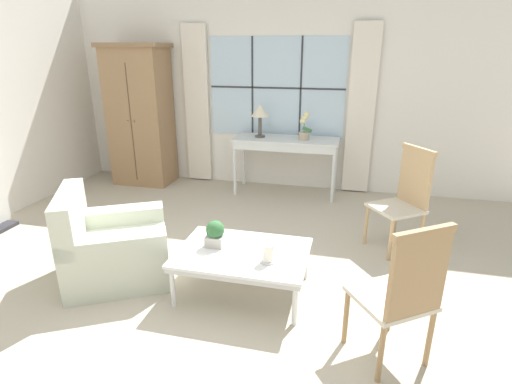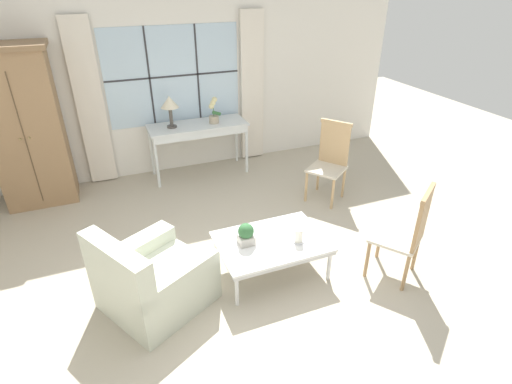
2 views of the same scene
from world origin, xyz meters
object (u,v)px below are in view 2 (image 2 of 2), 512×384
(side_chair_wooden, at_px, (331,157))
(coffee_table, at_px, (271,244))
(armchair_upholstered, at_px, (153,281))
(accent_chair_wooden, at_px, (408,230))
(pillar_candle, at_px, (299,236))
(potted_plant_small, at_px, (246,234))
(armoire, at_px, (26,128))
(potted_orchid, at_px, (214,113))
(console_table, at_px, (198,130))
(table_lamp, at_px, (170,104))

(side_chair_wooden, relative_size, coffee_table, 0.98)
(armchair_upholstered, xyz_separation_m, side_chair_wooden, (2.57, 1.21, 0.32))
(accent_chair_wooden, bearing_deg, pillar_candle, 154.67)
(potted_plant_small, bearing_deg, pillar_candle, -19.27)
(armoire, bearing_deg, pillar_candle, -46.82)
(potted_orchid, xyz_separation_m, side_chair_wooden, (1.20, -1.34, -0.36))
(console_table, xyz_separation_m, accent_chair_wooden, (1.26, -3.11, -0.14))
(table_lamp, relative_size, side_chair_wooden, 0.43)
(potted_orchid, distance_m, side_chair_wooden, 1.83)
(armchair_upholstered, relative_size, accent_chair_wooden, 1.11)
(armoire, height_order, side_chair_wooden, armoire)
(potted_orchid, relative_size, potted_plant_small, 1.71)
(console_table, bearing_deg, coffee_table, -88.39)
(table_lamp, height_order, potted_orchid, table_lamp)
(armoire, height_order, potted_orchid, armoire)
(accent_chair_wooden, xyz_separation_m, pillar_candle, (-0.95, 0.45, -0.11))
(potted_orchid, height_order, coffee_table, potted_orchid)
(table_lamp, distance_m, pillar_candle, 2.83)
(accent_chair_wooden, distance_m, pillar_candle, 1.05)
(potted_orchid, bearing_deg, table_lamp, 177.10)
(potted_orchid, bearing_deg, armoire, 179.20)
(console_table, xyz_separation_m, potted_plant_small, (-0.18, -2.49, -0.21))
(armoire, bearing_deg, side_chair_wooden, -20.63)
(armoire, bearing_deg, table_lamp, -0.09)
(armoire, distance_m, armchair_upholstered, 2.89)
(armoire, height_order, pillar_candle, armoire)
(armoire, distance_m, console_table, 2.22)
(console_table, height_order, armchair_upholstered, armchair_upholstered)
(table_lamp, bearing_deg, potted_plant_small, -85.60)
(potted_orchid, bearing_deg, side_chair_wooden, -48.03)
(armoire, height_order, table_lamp, armoire)
(armoire, xyz_separation_m, armchair_upholstered, (1.07, -2.58, -0.75))
(console_table, relative_size, pillar_candle, 8.87)
(potted_plant_small, height_order, pillar_candle, potted_plant_small)
(armoire, bearing_deg, console_table, -0.13)
(table_lamp, height_order, pillar_candle, table_lamp)
(armoire, height_order, coffee_table, armoire)
(side_chair_wooden, bearing_deg, armchair_upholstered, -154.79)
(potted_orchid, height_order, armchair_upholstered, potted_orchid)
(table_lamp, relative_size, armchair_upholstered, 0.40)
(accent_chair_wooden, bearing_deg, potted_plant_small, 156.68)
(potted_plant_small, distance_m, pillar_candle, 0.52)
(potted_orchid, distance_m, armchair_upholstered, 2.97)
(table_lamp, bearing_deg, console_table, -0.32)
(potted_plant_small, bearing_deg, console_table, 85.85)
(console_table, bearing_deg, potted_orchid, -6.77)
(console_table, bearing_deg, armoire, 179.87)
(armoire, distance_m, accent_chair_wooden, 4.67)
(pillar_candle, bearing_deg, armchair_upholstered, 176.54)
(armchair_upholstered, xyz_separation_m, pillar_candle, (1.43, -0.09, 0.18))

